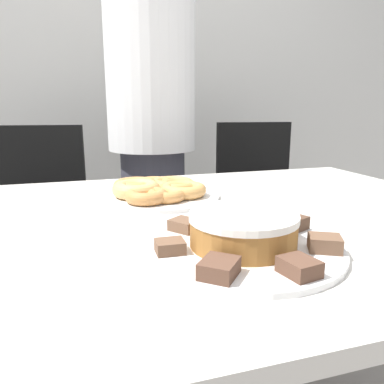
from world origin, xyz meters
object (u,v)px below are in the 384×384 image
at_px(person_standing, 152,137).
at_px(office_chair_right, 260,218).
at_px(office_chair_left, 37,239).
at_px(frosted_cake, 245,229).
at_px(plate_cake, 245,248).
at_px(plate_donuts, 159,196).

height_order(person_standing, office_chair_right, person_standing).
height_order(office_chair_left, frosted_cake, office_chair_left).
bearing_deg(plate_cake, person_standing, 86.76).
bearing_deg(office_chair_right, office_chair_left, -172.29).
bearing_deg(person_standing, office_chair_right, -5.57).
distance_m(person_standing, plate_donuts, 0.75).
relative_size(plate_donuts, frosted_cake, 1.78).
height_order(plate_cake, frosted_cake, frosted_cake).
relative_size(office_chair_left, frosted_cake, 4.91).
relative_size(person_standing, office_chair_left, 1.80).
relative_size(plate_cake, frosted_cake, 1.84).
bearing_deg(person_standing, plate_cake, -93.24).
distance_m(person_standing, plate_cake, 1.15).
relative_size(person_standing, plate_cake, 4.79).
xyz_separation_m(plate_cake, frosted_cake, (0.00, -0.00, 0.03)).
height_order(office_chair_right, frosted_cake, office_chair_right).
distance_m(plate_cake, plate_donuts, 0.42).
xyz_separation_m(person_standing, frosted_cake, (-0.06, -1.14, -0.06)).
bearing_deg(office_chair_left, frosted_cake, -58.70).
xyz_separation_m(person_standing, plate_cake, (-0.06, -1.14, -0.10)).
xyz_separation_m(office_chair_right, plate_donuts, (-0.67, -0.68, 0.32)).
relative_size(person_standing, plate_donuts, 4.96).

